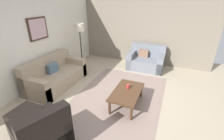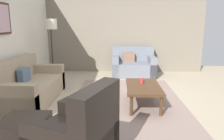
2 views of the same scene
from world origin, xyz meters
TOP-DOWN VIEW (x-y plane):
  - ground_plane at (0.00, 0.00)m, footprint 8.00×8.00m
  - stone_feature_panel at (3.00, 0.00)m, footprint 0.12×5.20m
  - area_rug at (0.00, 0.00)m, footprint 3.53×2.27m
  - couch_main at (0.04, 2.09)m, footprint 1.92×0.92m
  - couch_loveseat at (2.43, -0.28)m, footprint 0.92×1.31m
  - armchair_leather at (-1.93, 0.63)m, footprint 1.04×1.04m
  - ottoman at (-1.62, 1.40)m, footprint 0.56×0.56m
  - coffee_table at (-0.12, -0.30)m, footprint 1.10×0.64m
  - cup at (0.01, -0.28)m, footprint 0.08×0.08m
  - lamp_standing at (1.36, 1.92)m, footprint 0.32×0.32m
  - framed_artwork at (0.14, 2.51)m, footprint 0.66×0.04m

SIDE VIEW (x-z plane):
  - ground_plane at x=0.00m, z-range 0.00..0.00m
  - area_rug at x=0.00m, z-range 0.00..0.01m
  - ottoman at x=-1.62m, z-range 0.00..0.40m
  - couch_main at x=0.04m, z-range -0.14..0.74m
  - couch_loveseat at x=2.43m, z-range -0.14..0.74m
  - armchair_leather at x=-1.93m, z-range -0.17..0.78m
  - coffee_table at x=-0.12m, z-range 0.15..0.56m
  - cup at x=0.01m, z-range 0.41..0.52m
  - stone_feature_panel at x=3.00m, z-range 0.00..2.80m
  - lamp_standing at x=1.36m, z-range 0.55..2.26m
  - framed_artwork at x=0.14m, z-range 1.38..2.00m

